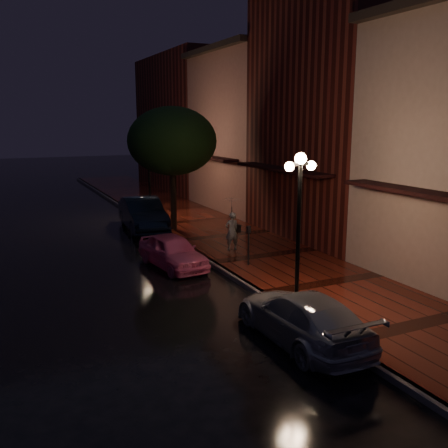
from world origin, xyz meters
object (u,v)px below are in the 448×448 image
navy_car (143,214)px  woman_with_umbrella (232,215)px  streetlamp_far (149,173)px  pink_car (173,251)px  streetlamp_near (299,221)px  parking_meter (249,241)px  silver_car (302,317)px  street_tree (173,143)px

navy_car → woman_with_umbrella: size_ratio=2.21×
streetlamp_far → pink_car: (-1.77, -8.53, -1.99)m
streetlamp_near → parking_meter: streetlamp_near is taller
pink_car → silver_car: silver_car is taller
pink_car → navy_car: 6.73m
streetlamp_far → navy_car: (-0.95, -1.86, -1.81)m
street_tree → silver_car: size_ratio=1.34×
pink_car → silver_car: (0.74, -7.26, 0.01)m
streetlamp_near → navy_car: (-0.95, 12.14, -1.81)m
pink_car → parking_meter: parking_meter is taller
streetlamp_near → navy_car: bearing=94.5°
streetlamp_near → parking_meter: (0.65, 4.13, -1.58)m
streetlamp_far → silver_car: bearing=-93.7°
street_tree → streetlamp_far: bearing=94.9°
streetlamp_near → navy_car: 12.31m
parking_meter → streetlamp_far: bearing=79.2°
street_tree → navy_car: 3.84m
woman_with_umbrella → parking_meter: (-0.40, -2.17, -0.56)m
parking_meter → streetlamp_near: bearing=-113.5°
navy_car → woman_with_umbrella: (2.00, -5.85, 0.80)m
streetlamp_near → pink_car: bearing=108.0°
navy_car → parking_meter: size_ratio=3.32×
navy_car → silver_car: navy_car is taller
street_tree → woman_with_umbrella: (0.79, -4.70, -2.66)m
street_tree → parking_meter: size_ratio=4.02×
streetlamp_far → woman_with_umbrella: (1.05, -7.71, -1.02)m
streetlamp_far → silver_car: size_ratio=1.00×
street_tree → navy_car: bearing=136.4°
navy_car → silver_car: size_ratio=1.11×
streetlamp_near → pink_car: (-1.77, 5.47, -1.99)m
street_tree → woman_with_umbrella: size_ratio=2.67×
pink_car → silver_car: size_ratio=0.83×
streetlamp_near → street_tree: bearing=88.7°
pink_car → parking_meter: (2.42, -1.34, 0.41)m
navy_car → parking_meter: (1.60, -8.01, 0.23)m
navy_car → woman_with_umbrella: 6.23m
streetlamp_near → navy_car: streetlamp_near is taller
streetlamp_far → street_tree: 3.44m
streetlamp_near → navy_car: size_ratio=0.90×
street_tree → navy_car: street_tree is taller
streetlamp_far → woman_with_umbrella: streetlamp_far is taller
streetlamp_near → streetlamp_far: 14.00m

